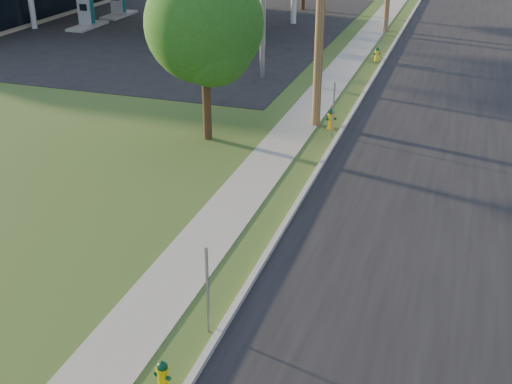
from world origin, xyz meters
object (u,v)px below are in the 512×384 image
hydrant_mid (331,119)px  hydrant_near (163,376)px  fuel_pump_sw (118,6)px  fuel_pump_ne (220,25)px  hydrant_far (377,54)px  car_silver (233,20)px  fuel_pump_nw (86,16)px  tree_verge (206,29)px  fuel_pump_se (243,13)px

hydrant_mid → hydrant_near: bearing=-89.7°
fuel_pump_sw → hydrant_near: size_ratio=4.76×
fuel_pump_ne → hydrant_far: (9.60, -2.58, -0.37)m
fuel_pump_ne → fuel_pump_sw: 9.85m
car_silver → hydrant_mid: bearing=-126.2°
hydrant_mid → hydrant_far: (0.07, 10.64, -0.03)m
fuel_pump_nw → hydrant_mid: size_ratio=4.14×
tree_verge → car_silver: 18.73m
hydrant_near → hydrant_mid: size_ratio=0.87×
fuel_pump_sw → fuel_pump_se: 9.00m
fuel_pump_ne → hydrant_near: size_ratio=4.76×
tree_verge → hydrant_near: (3.94, -11.95, -3.57)m
tree_verge → hydrant_near: 13.08m
tree_verge → fuel_pump_se: bearing=106.0°
fuel_pump_sw → car_silver: (9.10, -2.07, -0.06)m
tree_verge → hydrant_mid: bearing=32.3°
hydrant_near → hydrant_mid: (-0.07, 14.39, 0.05)m
fuel_pump_sw → hydrant_near: (18.60, -31.61, -0.39)m
hydrant_near → car_silver: size_ratio=0.17×
fuel_pump_ne → hydrant_far: 9.95m
fuel_pump_nw → fuel_pump_se: same height
fuel_pump_ne → tree_verge: bearing=-70.1°
fuel_pump_nw → fuel_pump_se: (9.00, 4.00, 0.00)m
fuel_pump_se → tree_verge: (5.66, -19.67, 3.18)m
fuel_pump_nw → fuel_pump_ne: same height
fuel_pump_se → car_silver: bearing=-87.3°
fuel_pump_se → hydrant_mid: size_ratio=4.14×
hydrant_mid → car_silver: size_ratio=0.20×
fuel_pump_nw → fuel_pump_sw: same height
fuel_pump_ne → fuel_pump_sw: size_ratio=1.00×
fuel_pump_nw → fuel_pump_sw: bearing=90.0°
fuel_pump_se → car_silver: fuel_pump_se is taller
fuel_pump_ne → hydrant_far: size_ratio=4.49×
car_silver → fuel_pump_nw: bearing=123.9°
fuel_pump_sw → hydrant_mid: bearing=-42.9°
hydrant_near → hydrant_far: 25.03m
fuel_pump_sw → hydrant_mid: fuel_pump_sw is taller
hydrant_far → car_silver: size_ratio=0.18×
fuel_pump_se → hydrant_far: fuel_pump_se is taller
hydrant_mid → fuel_pump_ne: bearing=125.8°
tree_verge → car_silver: (-5.56, 17.59, -3.24)m
hydrant_mid → hydrant_far: size_ratio=1.08×
hydrant_near → car_silver: (-9.50, 29.54, 0.33)m
fuel_pump_ne → fuel_pump_sw: bearing=156.0°
fuel_pump_sw → hydrant_far: bearing=-19.5°
fuel_pump_sw → hydrant_mid: 25.30m
fuel_pump_ne → fuel_pump_se: bearing=90.0°
tree_verge → hydrant_far: size_ratio=8.50×
fuel_pump_nw → hydrant_mid: 22.77m
fuel_pump_se → hydrant_mid: bearing=-61.0°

